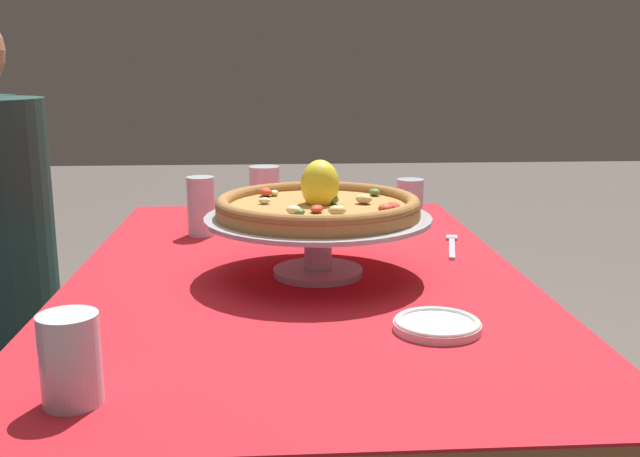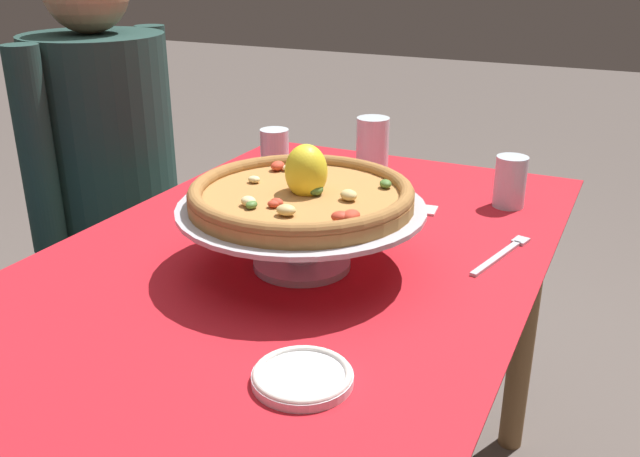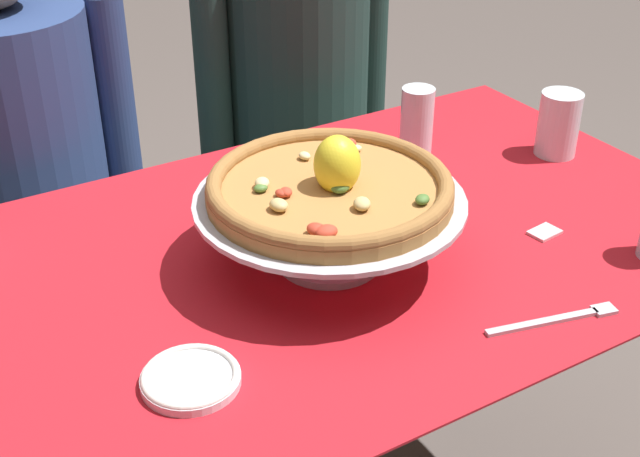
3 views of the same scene
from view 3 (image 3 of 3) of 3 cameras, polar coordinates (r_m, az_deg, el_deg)
The scene contains 10 objects.
dining_table at distance 1.42m, azimuth 0.92°, elevation -4.67°, with size 1.33×0.82×0.72m.
pizza_stand at distance 1.28m, azimuth 0.64°, elevation 0.97°, with size 0.41×0.41×0.11m.
pizza at distance 1.26m, azimuth 0.68°, elevation 2.84°, with size 0.37×0.37×0.10m.
water_glass_back_right at distance 1.65m, azimuth 6.45°, elevation 6.84°, with size 0.06×0.06×0.13m.
water_glass_side_right at distance 1.70m, azimuth 15.58°, elevation 6.48°, with size 0.08×0.08×0.12m.
side_plate at distance 1.10m, azimuth -8.62°, elevation -9.83°, with size 0.13×0.13×0.02m.
dinner_fork at distance 1.24m, azimuth 15.67°, elevation -5.82°, with size 0.20×0.06×0.01m.
sugar_packet at distance 1.44m, azimuth 14.74°, elevation -0.24°, with size 0.05×0.04×0.01m, color beige.
diner_left at distance 1.89m, azimuth -18.81°, elevation 1.45°, with size 0.50×0.35×1.17m.
diner_right at distance 2.12m, azimuth -1.60°, elevation 7.42°, with size 0.51×0.35×1.23m.
Camera 3 is at (-0.62, -0.98, 1.44)m, focal length 48.00 mm.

